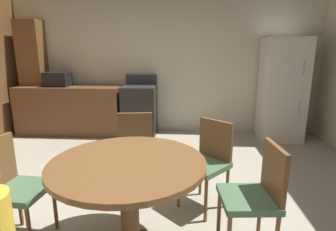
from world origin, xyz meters
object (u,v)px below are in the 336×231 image
(microwave, at_px, (57,79))
(chair_northeast, at_px, (208,158))
(oven_range, at_px, (140,110))
(dining_table, at_px, (128,181))
(refrigerator, at_px, (282,90))
(chair_north, at_px, (135,148))
(chair_west, at_px, (12,184))
(chair_east, at_px, (257,192))

(microwave, distance_m, chair_northeast, 3.54)
(oven_range, bearing_deg, dining_table, -81.74)
(refrigerator, xyz_separation_m, chair_north, (-2.22, -2.04, -0.38))
(refrigerator, bearing_deg, chair_west, -136.24)
(microwave, distance_m, chair_east, 4.20)
(chair_east, bearing_deg, microwave, -50.09)
(refrigerator, bearing_deg, oven_range, 178.78)
(microwave, bearing_deg, oven_range, 0.14)
(refrigerator, distance_m, chair_north, 3.04)
(refrigerator, relative_size, chair_east, 2.02)
(microwave, bearing_deg, chair_north, -48.68)
(refrigerator, xyz_separation_m, dining_table, (-2.09, -2.99, -0.28))
(dining_table, relative_size, chair_east, 1.30)
(microwave, relative_size, chair_northeast, 0.51)
(oven_range, xyz_separation_m, chair_north, (0.31, -2.10, 0.03))
(chair_west, height_order, chair_north, same)
(refrigerator, height_order, chair_north, refrigerator)
(dining_table, relative_size, chair_north, 1.30)
(chair_east, bearing_deg, dining_table, 0.00)
(refrigerator, distance_m, dining_table, 3.66)
(chair_west, bearing_deg, oven_range, 84.94)
(microwave, relative_size, chair_west, 0.51)
(refrigerator, height_order, chair_east, refrigerator)
(chair_west, relative_size, chair_north, 1.00)
(oven_range, xyz_separation_m, chair_northeast, (1.08, -2.34, 0.03))
(refrigerator, distance_m, chair_west, 4.23)
(microwave, height_order, dining_table, microwave)
(oven_range, xyz_separation_m, chair_west, (-0.51, -2.97, 0.03))
(microwave, height_order, chair_east, microwave)
(refrigerator, height_order, chair_west, refrigerator)
(microwave, xyz_separation_m, chair_east, (2.93, -2.96, -0.53))
(dining_table, relative_size, chair_west, 1.30)
(microwave, relative_size, dining_table, 0.39)
(refrigerator, relative_size, chair_north, 2.02)
(chair_west, xyz_separation_m, chair_east, (1.91, -0.00, 0.00))
(oven_range, bearing_deg, chair_north, -81.55)
(oven_range, distance_m, chair_north, 2.12)
(dining_table, bearing_deg, chair_north, 97.84)
(oven_range, xyz_separation_m, chair_east, (1.40, -2.97, 0.03))
(oven_range, bearing_deg, chair_west, -99.78)
(chair_north, xyz_separation_m, chair_east, (1.08, -0.87, 0.00))
(dining_table, bearing_deg, chair_west, 175.28)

